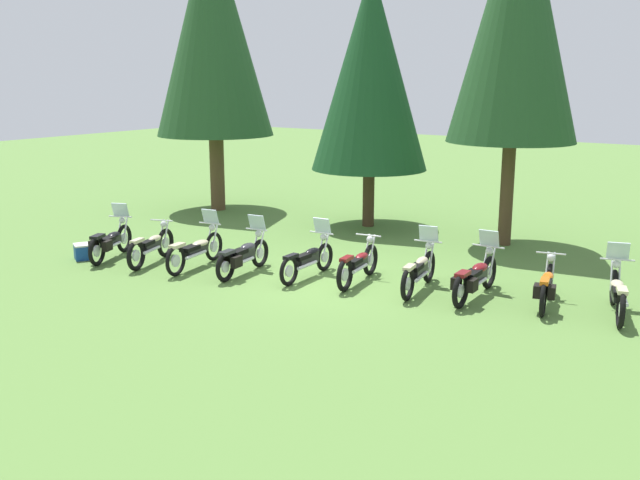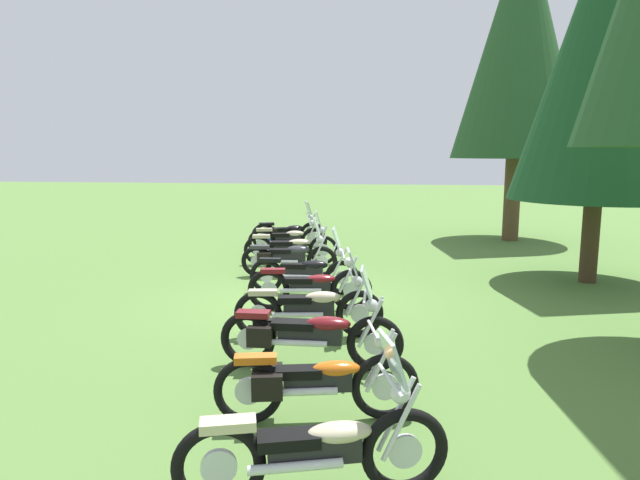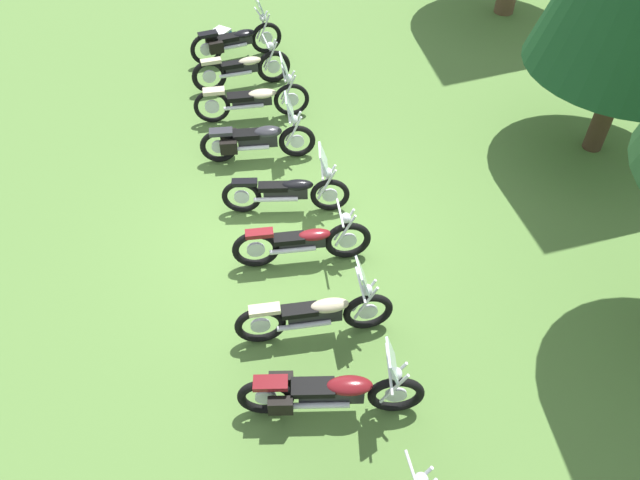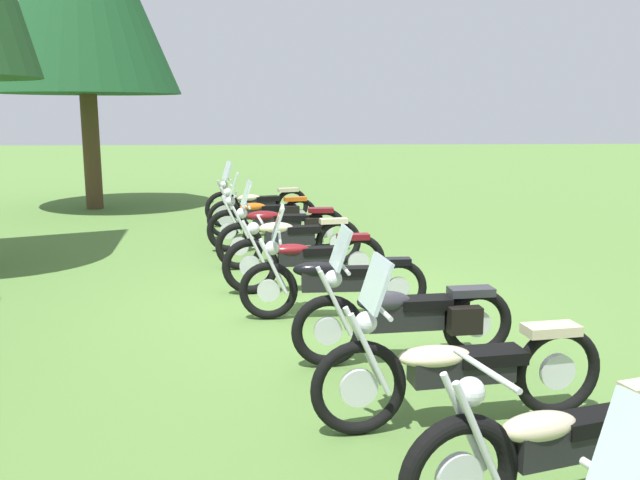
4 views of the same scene
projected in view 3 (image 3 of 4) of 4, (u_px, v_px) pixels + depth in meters
The scene contains 10 objects.
ground_plane at pixel (289, 234), 10.45m from camera, with size 80.00×80.00×0.00m, color #547A38.
motorcycle_0 at pixel (235, 40), 14.23m from camera, with size 1.03×2.12×1.39m.
motorcycle_1 at pixel (242, 69), 13.38m from camera, with size 0.85×2.17×1.04m.
motorcycle_2 at pixel (253, 99), 12.51m from camera, with size 0.70×2.40×1.39m.
motorcycle_3 at pixel (256, 139), 11.56m from camera, with size 0.70×2.22×1.37m.
motorcycle_4 at pixel (288, 191), 10.54m from camera, with size 0.67×2.25×1.36m.
motorcycle_5 at pixel (303, 242), 9.70m from camera, with size 0.64×2.25×1.03m.
motorcycle_6 at pixel (317, 314), 8.67m from camera, with size 0.66×2.31×1.38m.
motorcycle_7 at pixel (329, 392), 7.80m from camera, with size 0.74×2.45×1.39m.
picnic_cooler at pixel (220, 38), 14.85m from camera, with size 0.60×0.57×0.41m.
Camera 3 is at (7.32, 0.50, 7.46)m, focal length 33.94 mm.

